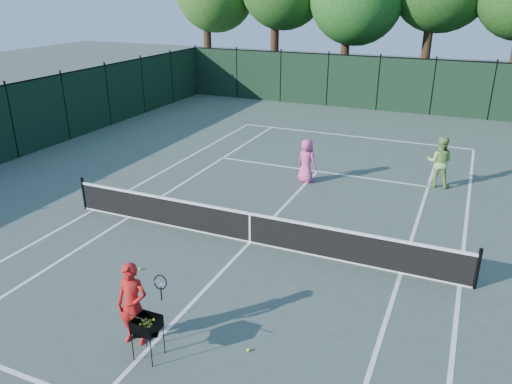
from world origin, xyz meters
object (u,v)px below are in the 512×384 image
at_px(player_pink, 306,161).
at_px(loose_ball_midcourt, 140,269).
at_px(loose_ball_near_cart, 248,350).
at_px(player_green, 440,162).
at_px(coach, 133,304).
at_px(ball_hopper, 147,325).

bearing_deg(player_pink, loose_ball_midcourt, 98.76).
relative_size(player_pink, loose_ball_near_cart, 23.53).
distance_m(player_green, loose_ball_midcourt, 11.07).
bearing_deg(coach, player_pink, 78.51).
bearing_deg(coach, loose_ball_midcourt, 114.59).
relative_size(loose_ball_near_cart, loose_ball_midcourt, 1.00).
relative_size(coach, ball_hopper, 1.98).
distance_m(ball_hopper, loose_ball_near_cart, 2.02).
xyz_separation_m(player_green, ball_hopper, (-4.22, -11.64, -0.18)).
bearing_deg(player_pink, ball_hopper, 113.70).
bearing_deg(player_green, ball_hopper, 69.62).
xyz_separation_m(player_green, loose_ball_near_cart, (-2.54, -10.75, -0.88)).
xyz_separation_m(coach, loose_ball_near_cart, (2.18, 0.60, -0.84)).
bearing_deg(loose_ball_midcourt, coach, -55.60).
height_order(player_pink, ball_hopper, player_pink).
height_order(player_pink, loose_ball_near_cart, player_pink).
distance_m(coach, ball_hopper, 0.60).
bearing_deg(player_green, loose_ball_near_cart, 76.23).
distance_m(player_pink, loose_ball_midcourt, 7.87).
bearing_deg(loose_ball_midcourt, ball_hopper, -51.14).
relative_size(player_green, loose_ball_midcourt, 26.82).
distance_m(coach, player_pink, 9.90).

